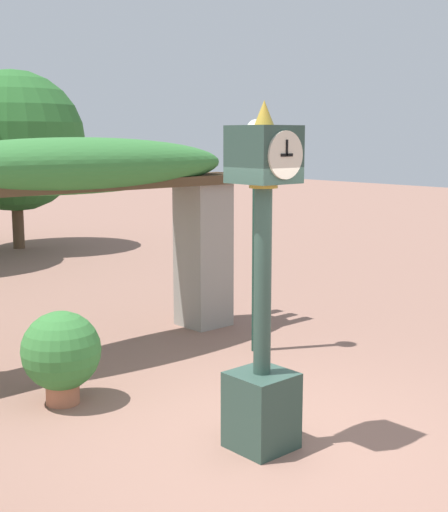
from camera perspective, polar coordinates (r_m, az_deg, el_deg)
ground_plane at (r=6.87m, az=4.14°, el=-14.10°), size 60.00×60.00×0.00m
pedestal_clock at (r=6.20m, az=3.09°, el=-4.09°), size 0.51×0.53×3.05m
pergola at (r=9.07m, az=-11.67°, el=4.63°), size 5.32×1.23×2.74m
potted_plant_near_left at (r=7.60m, az=-12.89°, el=-7.56°), size 0.82×0.82×0.98m
lamp_post at (r=8.97m, az=2.61°, el=4.54°), size 0.27×0.27×2.96m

